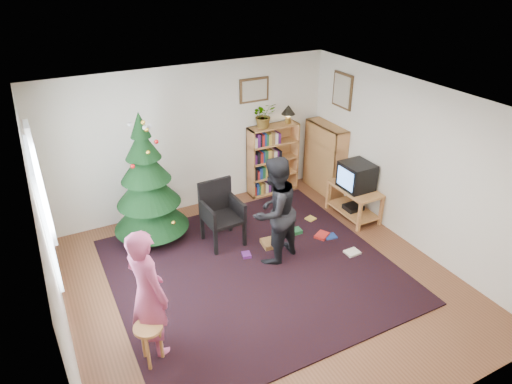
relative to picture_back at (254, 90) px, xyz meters
name	(u,v)px	position (x,y,z in m)	size (l,w,h in m)	color
floor	(263,282)	(-1.15, -2.48, -1.95)	(5.00, 5.00, 0.00)	brown
ceiling	(264,108)	(-1.15, -2.48, 0.55)	(5.00, 5.00, 0.00)	white
wall_back	(193,139)	(-1.15, 0.02, -0.70)	(5.00, 0.02, 2.50)	silver
wall_front	(407,336)	(-1.15, -4.97, -0.70)	(5.00, 0.02, 2.50)	silver
wall_left	(51,259)	(-3.65, -2.48, -0.70)	(0.02, 5.00, 2.50)	silver
wall_right	(412,165)	(1.35, -2.48, -0.70)	(0.02, 5.00, 2.50)	silver
rug	(253,270)	(-1.15, -2.17, -1.94)	(3.80, 3.60, 0.02)	black
window_pane	(43,211)	(-3.62, -1.88, -0.45)	(0.04, 1.20, 1.40)	silver
curtain	(41,185)	(-3.58, -1.18, -0.45)	(0.06, 0.35, 1.60)	white
picture_back	(254,90)	(0.00, 0.00, 0.00)	(0.55, 0.03, 0.42)	#4C3319
picture_right	(343,91)	(1.33, -0.73, 0.00)	(0.03, 0.50, 0.60)	#4C3319
christmas_tree	(148,190)	(-2.17, -0.69, -1.08)	(1.15, 1.15, 2.09)	#3F2816
bookshelf_back	(273,158)	(0.32, -0.14, -1.29)	(0.95, 0.30, 1.30)	#BF7C44
bookshelf_right	(325,157)	(1.19, -0.55, -1.29)	(0.30, 0.95, 1.30)	#BF7C44
tv_stand	(354,199)	(1.07, -1.62, -1.62)	(0.51, 0.92, 0.55)	#BF7C44
crt_tv	(357,176)	(1.07, -1.62, -1.18)	(0.47, 0.51, 0.44)	black
armchair	(220,210)	(-1.24, -1.23, -1.41)	(0.57, 0.57, 1.00)	black
stool	(149,335)	(-2.89, -3.12, -1.54)	(0.32, 0.32, 0.53)	#BF7C44
person_standing	(148,293)	(-2.81, -2.92, -1.15)	(0.58, 0.38, 1.59)	#B94A77
person_by_chair	(274,211)	(-0.74, -2.05, -1.14)	(0.79, 0.62, 1.62)	black
potted_plant	(264,115)	(0.12, -0.14, -0.43)	(0.40, 0.35, 0.45)	gray
table_lamp	(288,111)	(0.62, -0.14, -0.42)	(0.25, 0.25, 0.34)	#A57F33
floor_clutter	(304,238)	(-0.08, -1.87, -1.91)	(1.65, 1.32, 0.08)	#A51E19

